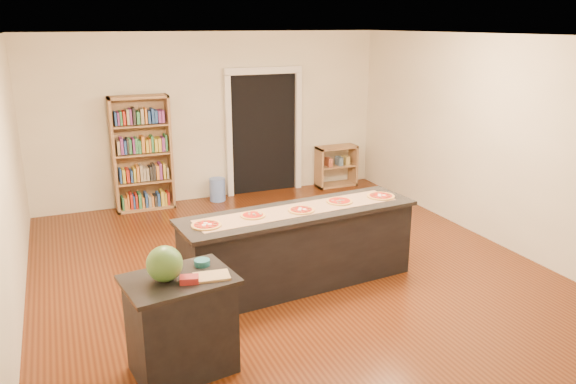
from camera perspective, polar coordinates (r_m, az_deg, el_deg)
name	(u,v)px	position (r m, az deg, el deg)	size (l,w,h in m)	color
room	(295,163)	(6.40, 0.69, 2.95)	(6.00, 7.00, 2.80)	#ECE2C7
doorway	(264,125)	(9.91, -2.48, 6.77)	(1.40, 0.09, 2.21)	black
kitchen_island	(299,247)	(6.47, 1.14, -5.65)	(2.77, 0.75, 0.91)	black
side_counter	(181,325)	(5.04, -10.77, -13.09)	(0.90, 0.66, 0.89)	black
bookshelf	(142,154)	(9.29, -14.61, 3.79)	(0.92, 0.33, 1.85)	#A1784E
low_shelf	(336,166)	(10.47, 4.92, 2.65)	(0.75, 0.32, 0.75)	#A1784E
waste_bin	(217,190)	(9.67, -7.18, 0.25)	(0.27, 0.27, 0.39)	#668BE4
kraft_paper	(299,210)	(6.32, 1.12, -1.80)	(2.41, 0.43, 0.00)	tan
watermelon	(165,264)	(4.75, -12.43, -7.13)	(0.30, 0.30, 0.30)	#144214
cutting_board	(212,276)	(4.79, -7.76, -8.48)	(0.30, 0.20, 0.02)	tan
package_red	(189,280)	(4.72, -10.00, -8.75)	(0.15, 0.11, 0.05)	maroon
package_teal	(202,263)	(5.02, -8.73, -7.10)	(0.14, 0.14, 0.05)	#195966
pizza_a	(206,225)	(5.88, -8.30, -3.34)	(0.32, 0.32, 0.02)	#B99147
pizza_b	(253,215)	(6.11, -3.58, -2.38)	(0.27, 0.27, 0.02)	#B99147
pizza_c	(301,210)	(6.27, 1.36, -1.84)	(0.30, 0.30, 0.02)	#B99147
pizza_d	(339,201)	(6.60, 5.25, -0.94)	(0.31, 0.31, 0.02)	#B99147
pizza_e	(381,196)	(6.86, 9.41, -0.40)	(0.32, 0.32, 0.02)	#B99147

